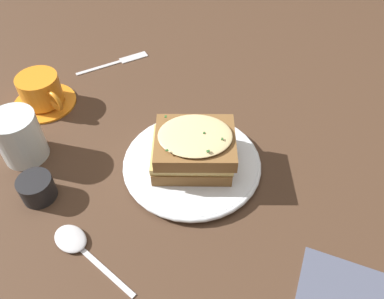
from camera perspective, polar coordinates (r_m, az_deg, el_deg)
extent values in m
plane|color=#473021|center=(0.68, 0.16, -1.52)|extent=(2.40, 2.40, 0.00)
cylinder|color=white|center=(0.66, 0.00, -2.21)|extent=(0.23, 0.23, 0.02)
torus|color=white|center=(0.66, 0.00, -2.04)|extent=(0.24, 0.24, 0.01)
cube|color=brown|center=(0.64, 0.00, -1.06)|extent=(0.16, 0.15, 0.02)
cube|color=#E0C16B|center=(0.63, 0.00, 0.06)|extent=(0.17, 0.15, 0.01)
cube|color=brown|center=(0.62, 0.47, 1.13)|extent=(0.16, 0.15, 0.02)
ellipsoid|color=beige|center=(0.60, 0.48, 2.19)|extent=(0.15, 0.14, 0.01)
cube|color=#2D6028|center=(0.63, -3.93, 5.19)|extent=(0.00, 0.01, 0.00)
cube|color=#2D6028|center=(0.58, -3.85, -0.11)|extent=(0.01, 0.01, 0.00)
cube|color=#2D6028|center=(0.60, 1.85, 2.55)|extent=(0.00, 0.00, 0.00)
cube|color=#2D6028|center=(0.59, 4.64, 1.64)|extent=(0.00, 0.01, 0.00)
cube|color=#2D6028|center=(0.57, 2.48, -0.25)|extent=(0.01, 0.01, 0.00)
cylinder|color=orange|center=(0.84, -21.51, 6.77)|extent=(0.13, 0.13, 0.01)
cylinder|color=orange|center=(0.82, -22.15, 8.52)|extent=(0.08, 0.08, 0.06)
cylinder|color=#381E0F|center=(0.81, -22.59, 9.72)|extent=(0.07, 0.07, 0.00)
torus|color=orange|center=(0.78, -19.98, 7.14)|extent=(0.04, 0.02, 0.04)
cylinder|color=silver|center=(0.72, -24.83, 1.73)|extent=(0.08, 0.08, 0.09)
cube|color=silver|center=(0.91, -14.01, 12.04)|extent=(0.07, 0.09, 0.00)
cube|color=silver|center=(0.93, -8.88, 13.75)|extent=(0.06, 0.07, 0.00)
cube|color=#333335|center=(0.94, -8.45, 14.14)|extent=(0.03, 0.03, 0.00)
cube|color=#333335|center=(0.93, -8.31, 13.98)|extent=(0.03, 0.03, 0.00)
cube|color=#333335|center=(0.93, -8.18, 13.82)|extent=(0.03, 0.03, 0.00)
cube|color=silver|center=(0.57, -12.83, -17.74)|extent=(0.11, 0.04, 0.00)
ellipsoid|color=silver|center=(0.61, -18.02, -12.79)|extent=(0.07, 0.06, 0.01)
cube|color=#4C5166|center=(0.59, 22.03, -19.38)|extent=(0.12, 0.10, 0.00)
cylinder|color=black|center=(0.66, -22.55, -5.47)|extent=(0.06, 0.06, 0.04)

